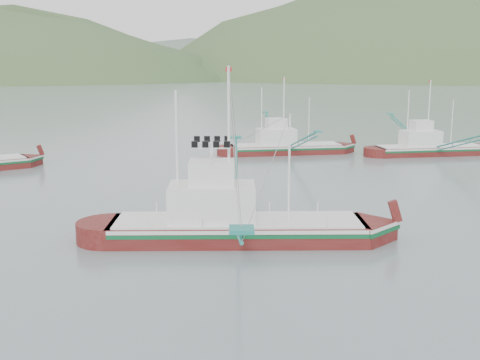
{
  "coord_description": "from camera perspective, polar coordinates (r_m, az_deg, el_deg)",
  "views": [
    {
      "loc": [
        -0.4,
        -33.27,
        10.87
      ],
      "look_at": [
        0.0,
        6.0,
        3.2
      ],
      "focal_mm": 45.0,
      "sensor_mm": 36.0,
      "label": 1
    }
  ],
  "objects": [
    {
      "name": "bg_boat_right",
      "position": [
        75.5,
        17.5,
        3.46
      ],
      "size": [
        13.49,
        23.55,
        9.6
      ],
      "rotation": [
        0.0,
        0.0,
        0.16
      ],
      "color": "#51100D",
      "rests_on": "ground"
    },
    {
      "name": "ground",
      "position": [
        35.01,
        0.1,
        -7.04
      ],
      "size": [
        1200.0,
        1200.0,
        0.0
      ],
      "primitive_type": "plane",
      "color": "slate",
      "rests_on": "ground"
    },
    {
      "name": "ridge_distant",
      "position": [
        594.15,
        2.38,
        9.99
      ],
      "size": [
        960.0,
        400.0,
        240.0
      ],
      "primitive_type": "ellipsoid",
      "color": "slate",
      "rests_on": "ground"
    },
    {
      "name": "bg_boat_far",
      "position": [
        73.23,
        4.35,
        3.77
      ],
      "size": [
        13.97,
        24.39,
        9.95
      ],
      "rotation": [
        0.0,
        0.0,
        0.16
      ],
      "color": "#51100D",
      "rests_on": "ground"
    },
    {
      "name": "main_boat",
      "position": [
        37.15,
        -0.63,
        -3.31
      ],
      "size": [
        15.76,
        28.53,
        11.54
      ],
      "rotation": [
        0.0,
        0.0,
        0.0
      ],
      "color": "#51100D",
      "rests_on": "ground"
    }
  ]
}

